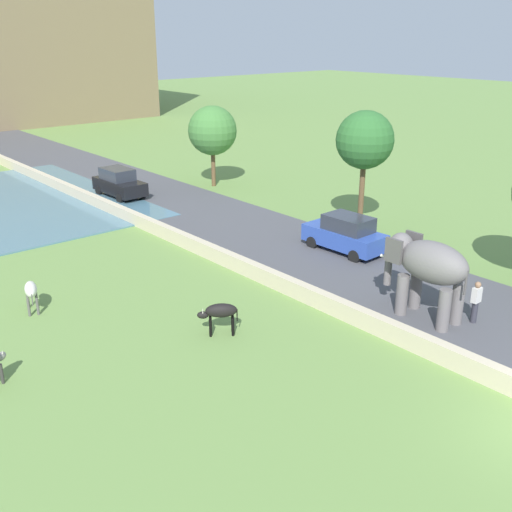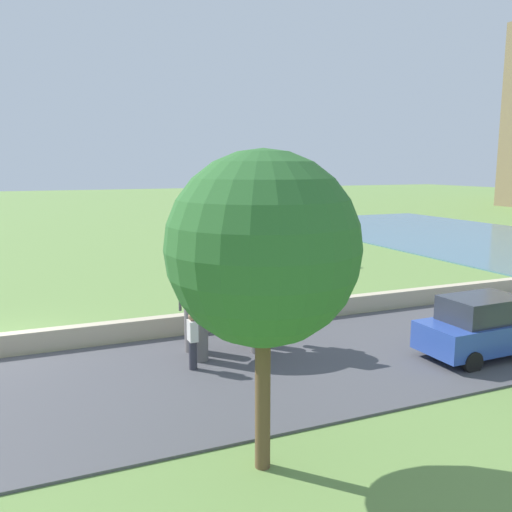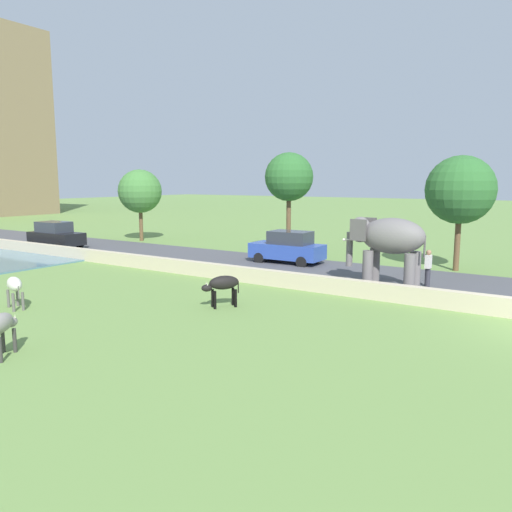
% 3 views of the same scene
% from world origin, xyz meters
% --- Properties ---
extents(ground_plane, '(220.00, 220.00, 0.00)m').
position_xyz_m(ground_plane, '(0.00, 0.00, 0.00)').
color(ground_plane, '#6B8E47').
extents(barrier_wall, '(0.40, 110.00, 0.67)m').
position_xyz_m(barrier_wall, '(1.20, 18.00, 0.34)').
color(barrier_wall, beige).
rests_on(barrier_wall, ground).
extents(lake, '(36.00, 18.00, 0.08)m').
position_xyz_m(lake, '(-14.00, 31.86, 0.04)').
color(lake, slate).
rests_on(lake, ground).
extents(elephant, '(1.40, 3.47, 2.99)m').
position_xyz_m(elephant, '(3.42, 6.28, 2.04)').
color(elephant, slate).
rests_on(elephant, ground).
extents(person_beside_elephant, '(0.36, 0.22, 1.63)m').
position_xyz_m(person_beside_elephant, '(4.41, 4.79, 0.87)').
color(person_beside_elephant, '#33333D').
rests_on(person_beside_elephant, ground).
extents(car_blue, '(1.88, 4.04, 1.80)m').
position_xyz_m(car_blue, '(6.58, 12.83, 0.90)').
color(car_blue, '#2D4CA8').
rests_on(car_blue, ground).
extents(cow_white, '(0.77, 1.42, 1.15)m').
position_xyz_m(cow_white, '(-7.17, 16.14, 0.84)').
color(cow_white, silver).
rests_on(cow_white, ground).
extents(cow_black, '(1.32, 1.09, 1.15)m').
position_xyz_m(cow_black, '(-2.97, 10.09, 0.84)').
color(cow_black, black).
rests_on(cow_black, ground).
extents(cow_grey, '(1.34, 1.05, 1.15)m').
position_xyz_m(cow_grey, '(-10.16, 11.77, 0.84)').
color(cow_grey, gray).
rests_on(cow_grey, ground).
extents(tree_mid, '(3.39, 3.39, 5.75)m').
position_xyz_m(tree_mid, '(9.39, 4.66, 4.05)').
color(tree_mid, brown).
rests_on(tree_mid, ground).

